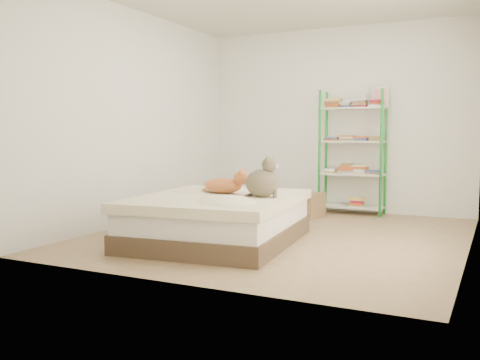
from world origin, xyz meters
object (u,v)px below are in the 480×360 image
Objects in this scene: cardboard_box at (304,204)px; white_bin at (237,195)px; orange_cat at (223,184)px; bed at (218,219)px; shelf_unit at (353,149)px; grey_cat at (262,177)px.

white_bin is at bearing 179.20° from cardboard_box.
orange_cat reaches higher than cardboard_box.
bed reaches higher than cardboard_box.
shelf_unit is at bearing 8.23° from white_bin.
grey_cat is at bearing -96.65° from shelf_unit.
shelf_unit is (0.74, 2.52, 0.66)m from bed.
bed is 1.16× the size of shelf_unit.
cardboard_box is (-0.23, 1.90, -0.52)m from grey_cat.
cardboard_box is (0.22, 1.98, -0.08)m from bed.
white_bin is (-0.92, 2.28, -0.04)m from bed.
bed is at bearing 78.47° from grey_cat.
orange_cat reaches higher than white_bin.
orange_cat is at bearing -85.13° from cardboard_box.
orange_cat is at bearing -67.28° from white_bin.
shelf_unit is at bearing 67.77° from bed.
bed is 3.96× the size of orange_cat.
shelf_unit is 4.22× the size of white_bin.
grey_cat is at bearing -57.98° from white_bin.
white_bin is (-1.66, -0.24, -0.71)m from shelf_unit.
orange_cat is 0.95× the size of cardboard_box.
orange_cat is (-0.06, 0.21, 0.34)m from bed.
shelf_unit reaches higher than bed.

